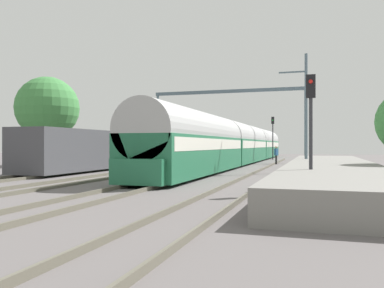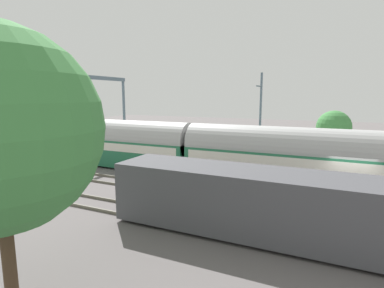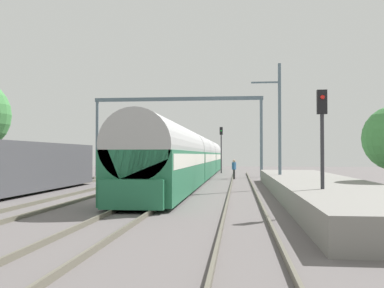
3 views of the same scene
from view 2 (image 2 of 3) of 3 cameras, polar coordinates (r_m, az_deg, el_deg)
ground at (r=19.61m, az=27.60°, el=-9.83°), size 120.00×120.00×0.00m
track_far_west at (r=13.83m, az=28.79°, el=-17.49°), size 1.52×60.00×0.16m
track_west at (r=17.63m, az=27.91°, el=-11.66°), size 1.51×60.00×0.16m
track_east at (r=21.56m, az=27.37°, el=-7.92°), size 1.51×60.00×0.16m
track_far_east at (r=25.54m, az=27.00°, el=-5.34°), size 1.52×60.00×0.16m
platform at (r=29.18m, az=22.88°, el=-2.62°), size 4.40×28.00×0.90m
passenger_train at (r=27.60m, az=-15.75°, el=0.34°), size 2.93×49.20×3.82m
freight_car at (r=13.49m, az=12.42°, el=-10.80°), size 2.80×13.00×2.70m
person_crossing at (r=29.77m, az=-9.51°, el=-0.66°), size 0.37×0.46×1.73m
railway_signal_far at (r=36.85m, az=-27.26°, el=4.08°), size 0.36×0.30×5.40m
catenary_gantry at (r=27.70m, az=-23.20°, el=8.18°), size 16.78×0.28×7.86m
catenary_pole_east_mid at (r=27.85m, az=12.70°, el=5.04°), size 1.90×0.20×8.00m
tree_east_background at (r=32.41m, az=25.09°, el=2.85°), size 3.23×3.23×4.60m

